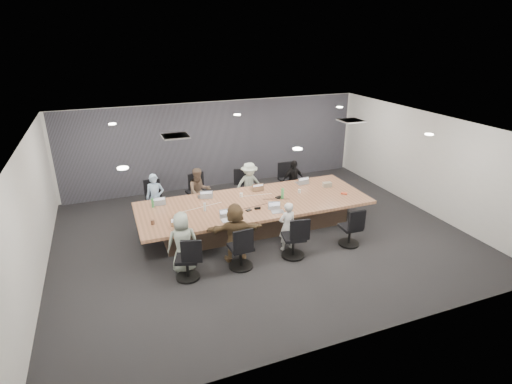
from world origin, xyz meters
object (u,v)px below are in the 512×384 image
object	(u,v)px
person_6	(287,226)
laptop_6	(278,212)
chair_3	(288,182)
person_5	(235,232)
bottle_clear	(205,207)
bottle_green_right	(283,193)
person_2	(249,185)
person_1	(199,192)
laptop_1	(204,196)
person_3	(293,180)
chair_5	(241,250)
snack_packet	(344,193)
chair_0	(154,202)
mug_brown	(153,222)
canvas_bag	(327,185)
laptop_0	(158,203)
laptop_5	(228,220)
chair_1	(197,195)
chair_2	(245,190)
chair_4	(187,262)
person_0	(155,198)
person_4	(183,242)
laptop_4	(178,228)
laptop_3	(301,183)
conference_table	(255,213)
stapler	(258,208)
bottle_green_left	(153,203)
laptop_2	(256,189)
chair_6	(293,240)

from	to	relation	value
person_6	laptop_6	world-z (taller)	person_6
chair_3	person_5	distance (m)	4.11
bottle_clear	bottle_green_right	bearing A→B (deg)	0.98
person_2	person_1	bearing A→B (deg)	-178.21
laptop_1	person_3	distance (m)	2.97
chair_5	snack_packet	world-z (taller)	chair_5
chair_0	mug_brown	size ratio (longest dim) A/B	8.18
laptop_6	canvas_bag	bearing A→B (deg)	38.74
laptop_0	laptop_5	world-z (taller)	same
chair_0	bottle_clear	size ratio (longest dim) A/B	3.90
person_1	person_3	size ratio (longest dim) A/B	1.08
chair_1	chair_2	size ratio (longest dim) A/B	1.11
chair_4	snack_packet	size ratio (longest dim) A/B	4.83
chair_2	person_0	xyz separation A→B (m)	(-2.71, -0.35, 0.28)
chair_1	person_3	world-z (taller)	person_3
person_4	laptop_4	xyz separation A→B (m)	(0.00, 0.55, 0.07)
chair_1	person_6	distance (m)	3.38
mug_brown	laptop_5	bearing A→B (deg)	-14.17
laptop_3	laptop_6	distance (m)	2.17
laptop_4	mug_brown	distance (m)	0.65
laptop_0	laptop_1	bearing A→B (deg)	-176.96
chair_3	person_5	xyz separation A→B (m)	(-2.75, -3.05, 0.25)
laptop_3	chair_1	bearing A→B (deg)	-21.01
chair_2	mug_brown	distance (m)	3.67
laptop_1	chair_2	bearing A→B (deg)	-138.18
chair_1	laptop_4	bearing A→B (deg)	56.34
chair_2	person_2	bearing A→B (deg)	108.66
conference_table	laptop_3	distance (m)	1.98
bottle_clear	chair_1	bearing A→B (deg)	83.55
chair_4	mug_brown	distance (m)	1.46
mug_brown	person_1	bearing A→B (deg)	48.97
person_3	laptop_3	xyz separation A→B (m)	(0.00, -0.55, 0.12)
person_1	stapler	xyz separation A→B (m)	(1.04, -1.82, 0.09)
laptop_1	bottle_green_left	distance (m)	1.39
chair_2	laptop_6	distance (m)	2.53
person_0	laptop_6	bearing A→B (deg)	-26.24
conference_table	chair_3	size ratio (longest dim) A/B	6.84
person_2	person_4	world-z (taller)	person_4
chair_3	laptop_2	size ratio (longest dim) A/B	2.72
chair_2	person_4	bearing A→B (deg)	69.18
person_0	person_2	bearing A→B (deg)	12.71
person_5	bottle_green_left	bearing A→B (deg)	-40.93
chair_3	person_6	world-z (taller)	person_6
laptop_6	chair_3	bearing A→B (deg)	70.47
chair_0	stapler	distance (m)	3.15
person_1	bottle_green_right	bearing A→B (deg)	-41.32
laptop_4	chair_3	bearing A→B (deg)	23.80
chair_2	bottle_green_left	size ratio (longest dim) A/B	3.35
chair_6	canvas_bag	distance (m)	2.83
laptop_1	person_3	world-z (taller)	person_3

